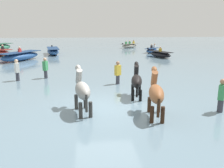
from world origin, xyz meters
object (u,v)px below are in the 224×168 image
at_px(boat_far_inshore, 160,54).
at_px(boat_distant_west, 152,50).
at_px(boat_distant_east, 53,51).
at_px(boat_far_offshore, 20,56).
at_px(person_onlooker_left, 46,71).
at_px(horse_flank_black, 137,82).
at_px(horse_trailing_grey, 82,91).
at_px(horse_lead_chestnut, 156,94).
at_px(person_onlooker_right, 17,73).
at_px(boat_mid_channel, 129,46).
at_px(person_spectator_far, 118,75).
at_px(person_wading_mid, 221,100).

relative_size(boat_far_inshore, boat_distant_west, 1.22).
bearing_deg(boat_distant_east, boat_far_inshore, -18.53).
bearing_deg(boat_far_offshore, boat_distant_east, 62.88).
height_order(boat_distant_west, person_onlooker_left, person_onlooker_left).
distance_m(horse_flank_black, boat_distant_west, 18.06).
distance_m(horse_trailing_grey, horse_flank_black, 2.79).
height_order(horse_trailing_grey, boat_far_inshore, horse_trailing_grey).
distance_m(boat_far_offshore, person_onlooker_left, 8.49).
bearing_deg(horse_trailing_grey, horse_lead_chestnut, -15.77).
bearing_deg(person_onlooker_right, boat_mid_channel, 62.93).
height_order(horse_lead_chestnut, person_spectator_far, horse_lead_chestnut).
xyz_separation_m(boat_far_inshore, person_wading_mid, (-2.56, -15.14, 0.17)).
relative_size(horse_flank_black, boat_mid_channel, 0.67).
bearing_deg(horse_flank_black, horse_trailing_grey, -145.52).
bearing_deg(horse_lead_chestnut, boat_distant_west, 74.74).
xyz_separation_m(horse_flank_black, boat_distant_west, (5.49, 17.20, -0.42)).
bearing_deg(boat_distant_west, boat_far_offshore, -159.50).
distance_m(boat_distant_east, person_spectator_far, 15.04).
bearing_deg(boat_distant_east, person_onlooker_right, -91.64).
bearing_deg(boat_far_inshore, horse_trailing_grey, -117.15).
xyz_separation_m(boat_far_inshore, person_spectator_far, (-5.66, -10.50, 0.17)).
xyz_separation_m(horse_trailing_grey, boat_distant_east, (-3.33, 18.23, -0.43)).
bearing_deg(boat_distant_west, person_onlooker_left, -128.01).
xyz_separation_m(horse_lead_chestnut, horse_flank_black, (-0.17, 2.28, -0.09)).
height_order(horse_trailing_grey, boat_distant_west, horse_trailing_grey).
bearing_deg(person_spectator_far, person_onlooker_left, 155.01).
bearing_deg(horse_flank_black, person_spectator_far, 100.50).
distance_m(boat_far_inshore, person_spectator_far, 11.93).
height_order(horse_lead_chestnut, boat_distant_east, horse_lead_chestnut).
bearing_deg(boat_far_offshore, person_spectator_far, -52.41).
distance_m(horse_trailing_grey, boat_distant_east, 18.54).
bearing_deg(person_onlooker_left, boat_mid_channel, 65.91).
distance_m(horse_flank_black, boat_mid_channel, 23.89).
height_order(horse_lead_chestnut, boat_far_offshore, horse_lead_chestnut).
bearing_deg(person_onlooker_right, person_onlooker_left, 18.55).
xyz_separation_m(horse_trailing_grey, person_spectator_far, (1.83, 4.10, -0.32)).
relative_size(boat_far_inshore, boat_mid_channel, 1.08).
xyz_separation_m(horse_flank_black, boat_far_offshore, (-7.91, 12.19, -0.31)).
bearing_deg(person_wading_mid, person_onlooker_left, 137.61).
bearing_deg(boat_distant_west, boat_mid_channel, 102.80).
xyz_separation_m(boat_distant_west, person_onlooker_right, (-11.48, -13.29, 0.19)).
relative_size(person_onlooker_right, person_onlooker_left, 1.00).
bearing_deg(boat_far_offshore, boat_distant_west, 20.50).
height_order(boat_distant_east, person_onlooker_left, person_onlooker_left).
bearing_deg(horse_lead_chestnut, person_wading_mid, 3.81).
relative_size(horse_flank_black, boat_distant_east, 0.46).
bearing_deg(person_onlooker_right, horse_trailing_grey, -56.07).
distance_m(boat_far_inshore, boat_distant_east, 11.41).
bearing_deg(person_onlooker_right, person_spectator_far, -14.12).
height_order(boat_mid_channel, person_onlooker_right, person_onlooker_right).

